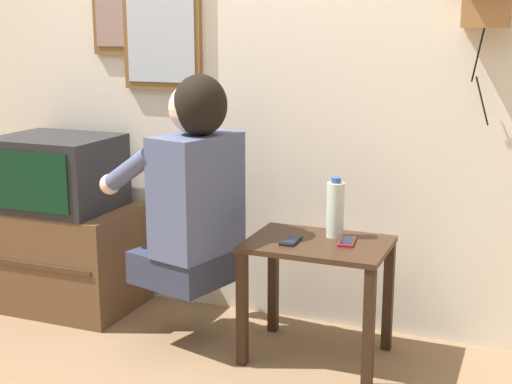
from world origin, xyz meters
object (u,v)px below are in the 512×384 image
Objects in this scene: person at (192,186)px; cell_phone_spare at (347,242)px; wall_mirror at (161,17)px; television at (57,173)px; cell_phone_held at (291,241)px; water_bottle at (335,209)px.

cell_phone_spare is at bearing -66.29° from person.
person is at bearing -179.56° from cell_phone_spare.
wall_mirror is 1.37m from cell_phone_spare.
cell_phone_spare is at bearing -2.06° from television.
cell_phone_spare is (0.21, 0.07, 0.00)m from cell_phone_held.
person is at bearing -49.62° from wall_mirror.
cell_phone_spare is at bearing -17.77° from wall_mirror.
water_bottle is (1.36, 0.02, -0.05)m from television.
water_bottle is (-0.07, 0.07, 0.11)m from cell_phone_spare.
water_bottle is (0.57, 0.17, -0.08)m from person.
person is at bearing -176.79° from cell_phone_held.
television reaches higher than water_bottle.
person reaches higher than television.
cell_phone_held is at bearing -5.76° from television.
person is 0.47m from cell_phone_held.
television is 1.36m from water_bottle.
cell_phone_held and cell_phone_spare have the same top height.
cell_phone_held is 0.95× the size of cell_phone_spare.
water_bottle is (0.14, 0.14, 0.11)m from cell_phone_held.
person is 3.54× the size of water_bottle.
television reaches higher than cell_phone_spare.
cell_phone_spare is (0.64, 0.10, -0.19)m from person.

